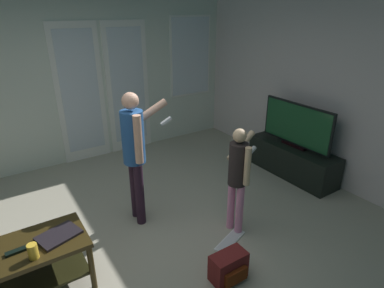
# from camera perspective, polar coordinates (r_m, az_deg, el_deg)

# --- Properties ---
(ground_plane) EXTENTS (6.01, 5.33, 0.02)m
(ground_plane) POSITION_cam_1_polar(r_m,az_deg,el_deg) (3.46, -10.09, -19.35)
(ground_plane) COLOR #A69F8B
(wall_back_with_doors) EXTENTS (6.01, 0.09, 2.80)m
(wall_back_with_doors) POSITION_cam_1_polar(r_m,az_deg,el_deg) (5.23, -21.86, 11.01)
(wall_back_with_doors) COLOR silver
(wall_back_with_doors) RESTS_ON ground_plane
(wall_right_plain) EXTENTS (0.06, 5.33, 2.77)m
(wall_right_plain) POSITION_cam_1_polar(r_m,az_deg,el_deg) (4.66, 24.57, 9.57)
(wall_right_plain) COLOR silver
(wall_right_plain) RESTS_ON ground_plane
(coffee_table) EXTENTS (1.07, 0.54, 0.50)m
(coffee_table) POSITION_cam_1_polar(r_m,az_deg,el_deg) (3.16, -28.12, -18.09)
(coffee_table) COLOR #2F230D
(coffee_table) RESTS_ON ground_plane
(tv_stand) EXTENTS (0.44, 1.37, 0.45)m
(tv_stand) POSITION_cam_1_polar(r_m,az_deg,el_deg) (4.97, 17.38, -2.81)
(tv_stand) COLOR black
(tv_stand) RESTS_ON ground_plane
(flat_screen_tv) EXTENTS (0.08, 1.15, 0.64)m
(flat_screen_tv) POSITION_cam_1_polar(r_m,az_deg,el_deg) (4.77, 18.10, 3.19)
(flat_screen_tv) COLOR black
(flat_screen_tv) RESTS_ON tv_stand
(person_adult) EXTENTS (0.67, 0.41, 1.52)m
(person_adult) POSITION_cam_1_polar(r_m,az_deg,el_deg) (3.51, -10.09, -0.60)
(person_adult) COLOR #2D1A2A
(person_adult) RESTS_ON ground_plane
(person_child) EXTENTS (0.50, 0.35, 1.21)m
(person_child) POSITION_cam_1_polar(r_m,az_deg,el_deg) (3.39, 8.21, -4.97)
(person_child) COLOR pink
(person_child) RESTS_ON ground_plane
(backpack) EXTENTS (0.34, 0.22, 0.27)m
(backpack) POSITION_cam_1_polar(r_m,az_deg,el_deg) (3.14, 6.58, -20.91)
(backpack) COLOR maroon
(backpack) RESTS_ON ground_plane
(loose_keyboard) EXTENTS (0.46, 0.27, 0.02)m
(loose_keyboard) POSITION_cam_1_polar(r_m,az_deg,el_deg) (3.60, 6.75, -16.70)
(loose_keyboard) COLOR white
(loose_keyboard) RESTS_ON ground_plane
(laptop_closed) EXTENTS (0.39, 0.33, 0.02)m
(laptop_closed) POSITION_cam_1_polar(r_m,az_deg,el_deg) (3.07, -22.63, -14.74)
(laptop_closed) COLOR black
(laptop_closed) RESTS_ON coffee_table
(cup_by_laptop) EXTENTS (0.08, 0.08, 0.13)m
(cup_by_laptop) POSITION_cam_1_polar(r_m,az_deg,el_deg) (2.89, -26.43, -16.71)
(cup_by_laptop) COLOR gold
(cup_by_laptop) RESTS_ON coffee_table
(tv_remote_black) EXTENTS (0.17, 0.06, 0.02)m
(tv_remote_black) POSITION_cam_1_polar(r_m,az_deg,el_deg) (3.04, -28.69, -16.36)
(tv_remote_black) COLOR black
(tv_remote_black) RESTS_ON coffee_table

